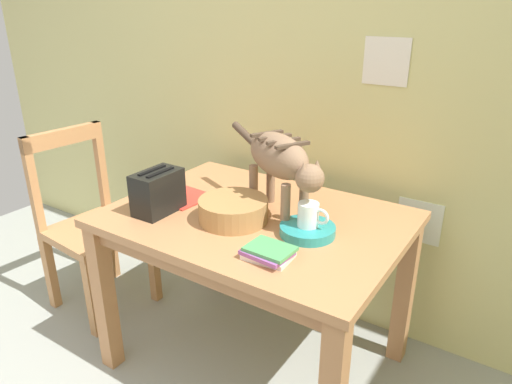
% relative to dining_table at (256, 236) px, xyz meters
% --- Properties ---
extents(wall_rear, '(4.89, 0.11, 2.50)m').
position_rel_dining_table_xyz_m(wall_rear, '(-0.01, 0.58, 0.62)').
color(wall_rear, '#D5CF87').
rests_on(wall_rear, ground_plane).
extents(dining_table, '(1.15, 0.84, 0.72)m').
position_rel_dining_table_xyz_m(dining_table, '(0.00, 0.00, 0.00)').
color(dining_table, '#B67B4E').
rests_on(dining_table, ground_plane).
extents(cat, '(0.57, 0.33, 0.33)m').
position_rel_dining_table_xyz_m(cat, '(0.08, 0.05, 0.32)').
color(cat, '#8A694F').
rests_on(cat, dining_table).
extents(saucer_bowl, '(0.20, 0.20, 0.04)m').
position_rel_dining_table_xyz_m(saucer_bowl, '(0.25, -0.04, 0.11)').
color(saucer_bowl, teal).
rests_on(saucer_bowl, dining_table).
extents(coffee_mug, '(0.12, 0.08, 0.09)m').
position_rel_dining_table_xyz_m(coffee_mug, '(0.25, -0.04, 0.17)').
color(coffee_mug, white).
rests_on(coffee_mug, saucer_bowl).
extents(magazine, '(0.29, 0.22, 0.01)m').
position_rel_dining_table_xyz_m(magazine, '(-0.40, -0.02, 0.10)').
color(magazine, red).
rests_on(magazine, dining_table).
extents(book_stack, '(0.17, 0.14, 0.04)m').
position_rel_dining_table_xyz_m(book_stack, '(0.22, -0.26, 0.11)').
color(book_stack, silver).
rests_on(book_stack, dining_table).
extents(wicker_basket, '(0.27, 0.27, 0.09)m').
position_rel_dining_table_xyz_m(wicker_basket, '(-0.05, -0.09, 0.14)').
color(wicker_basket, '#A87945').
rests_on(wicker_basket, dining_table).
extents(toaster, '(0.12, 0.20, 0.18)m').
position_rel_dining_table_xyz_m(toaster, '(-0.35, -0.19, 0.18)').
color(toaster, black).
rests_on(toaster, dining_table).
extents(wooden_chair_near, '(0.46, 0.46, 0.93)m').
position_rel_dining_table_xyz_m(wooden_chair_near, '(-0.96, -0.07, -0.18)').
color(wooden_chair_near, tan).
rests_on(wooden_chair_near, ground_plane).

